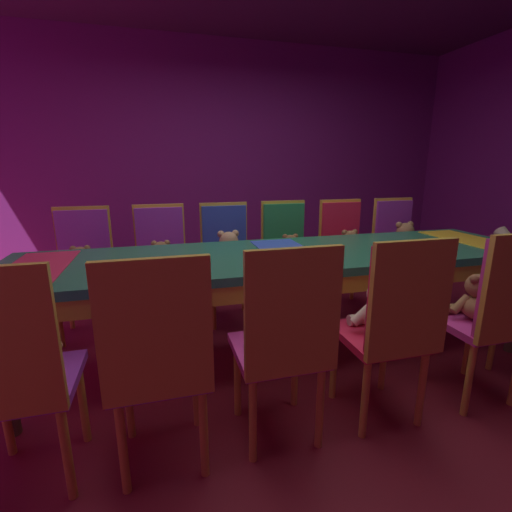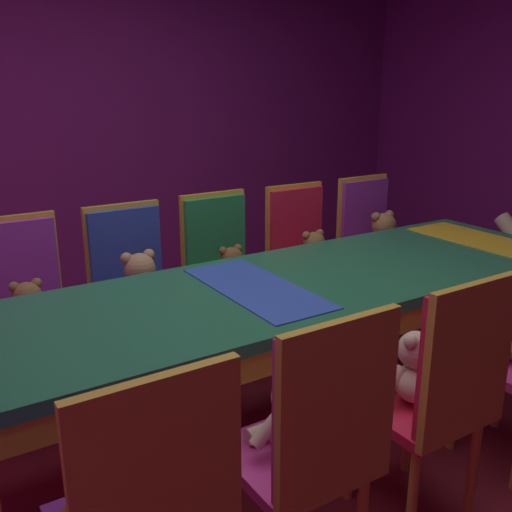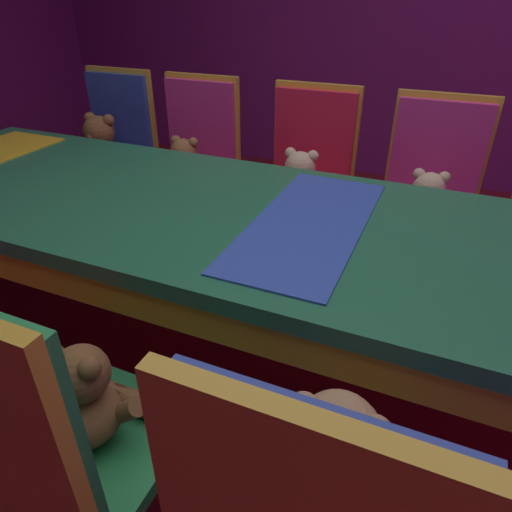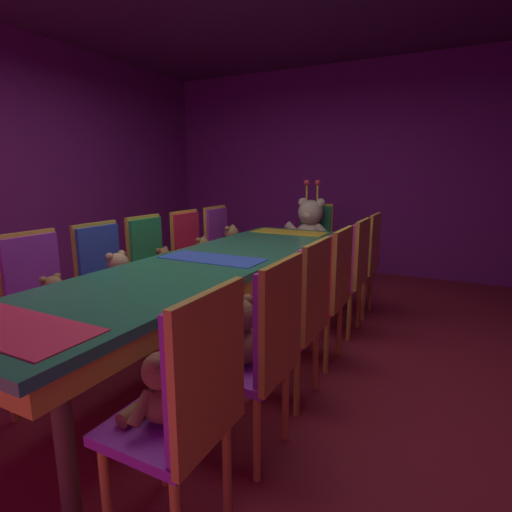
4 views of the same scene
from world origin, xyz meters
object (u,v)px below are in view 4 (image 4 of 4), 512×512
object	(u,v)px
chair_left_1	(39,291)
chair_right_5	(365,255)
teddy_right_2	(280,307)
chair_right_3	(330,283)
teddy_left_5	(232,242)
teddy_right_1	(238,335)
chair_right_0	(192,396)
teddy_left_1	(54,298)
chair_left_4	(191,249)
teddy_right_3	(311,283)
banquet_table	(213,270)
teddy_left_3	(164,264)
chair_right_2	(303,306)
king_teddy_bear	(310,227)
chair_left_3	(152,260)
chair_left_5	(221,241)
chair_left_2	(105,273)
throne_chair	(314,235)
teddy_right_4	(335,267)
chair_right_4	(352,266)
teddy_right_0	(161,391)
chair_right_1	(266,341)
teddy_left_2	(119,276)
teddy_right_5	(350,253)
teddy_left_4	(203,253)

from	to	relation	value
chair_left_1	chair_right_5	size ratio (longest dim) A/B	1.00
teddy_right_2	chair_right_3	world-z (taller)	chair_right_3
teddy_left_5	teddy_right_1	world-z (taller)	teddy_right_1
chair_right_0	teddy_left_1	bearing A→B (deg)	-20.67
chair_left_4	chair_right_5	bearing A→B (deg)	18.22
chair_right_0	teddy_right_3	distance (m)	1.63
banquet_table	teddy_left_3	bearing A→B (deg)	157.71
teddy_left_5	teddy_right_2	size ratio (longest dim) A/B	1.23
teddy_left_3	chair_right_2	xyz separation A→B (m)	(1.51, -0.59, 0.03)
teddy_left_5	king_teddy_bear	bearing A→B (deg)	46.44
banquet_table	chair_left_3	world-z (taller)	chair_left_3
chair_left_4	chair_left_5	distance (m)	0.57
chair_left_2	throne_chair	world-z (taller)	same
teddy_right_4	chair_left_3	bearing A→B (deg)	20.94
chair_right_4	teddy_right_0	bearing A→B (deg)	86.11
chair_left_5	teddy_right_1	world-z (taller)	chair_left_5
chair_right_4	chair_right_5	distance (m)	0.51
teddy_left_5	chair_right_2	xyz separation A→B (m)	(1.48, -1.72, -0.00)
chair_right_1	teddy_right_1	size ratio (longest dim) A/B	2.85
teddy_left_3	teddy_right_0	xyz separation A→B (m)	(1.36, -1.65, 0.01)
teddy_left_3	teddy_left_5	distance (m)	1.13
teddy_left_1	teddy_left_2	world-z (taller)	teddy_left_2
chair_right_1	teddy_right_5	distance (m)	2.22
chair_left_4	chair_left_2	bearing A→B (deg)	-90.06
teddy_right_5	chair_left_1	bearing A→B (deg)	55.68
teddy_left_1	teddy_left_3	distance (m)	1.09
teddy_right_0	banquet_table	bearing A→B (deg)	-64.04
banquet_table	teddy_right_0	size ratio (longest dim) A/B	11.96
chair_right_0	throne_chair	bearing A→B (deg)	-77.52
banquet_table	chair_right_4	size ratio (longest dim) A/B	3.53
teddy_right_3	chair_left_3	bearing A→B (deg)	-1.17
teddy_left_3	chair_left_4	world-z (taller)	chair_left_4
teddy_left_4	chair_right_3	xyz separation A→B (m)	(1.48, -0.59, 0.02)
teddy_left_2	throne_chair	bearing A→B (deg)	75.42
chair_left_3	teddy_right_5	distance (m)	1.86
teddy_left_2	chair_left_5	size ratio (longest dim) A/B	0.34
chair_right_4	throne_chair	bearing A→B (deg)	-60.13
chair_left_4	chair_right_0	xyz separation A→B (m)	(1.62, -2.21, 0.00)
chair_right_5	teddy_left_2	bearing A→B (deg)	47.99
banquet_table	throne_chair	size ratio (longest dim) A/B	3.53
teddy_right_1	chair_right_3	world-z (taller)	chair_right_3
teddy_left_2	teddy_right_4	size ratio (longest dim) A/B	1.20
teddy_right_3	chair_right_4	distance (m)	0.63
teddy_right_5	king_teddy_bear	size ratio (longest dim) A/B	0.43
teddy_right_4	chair_right_5	world-z (taller)	chair_right_5
chair_right_0	teddy_left_5	bearing A→B (deg)	-62.07
chair_left_5	king_teddy_bear	xyz separation A→B (m)	(0.81, 0.70, 0.12)
chair_right_2	teddy_right_5	size ratio (longest dim) A/B	2.82
chair_right_1	teddy_right_2	xyz separation A→B (m)	(-0.16, 0.54, -0.03)
chair_right_3	chair_right_4	xyz separation A→B (m)	(0.00, 0.61, 0.00)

